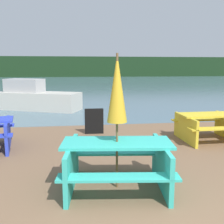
% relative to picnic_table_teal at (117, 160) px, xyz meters
% --- Properties ---
extents(water, '(60.00, 50.00, 0.00)m').
position_rel_picnic_table_teal_xyz_m(water, '(0.33, 29.72, -0.47)').
color(water, slate).
rests_on(water, ground_plane).
extents(far_treeline, '(80.00, 1.60, 4.00)m').
position_rel_picnic_table_teal_xyz_m(far_treeline, '(0.33, 49.72, 1.54)').
color(far_treeline, '#193319').
rests_on(far_treeline, water).
extents(picnic_table_teal, '(1.90, 1.57, 0.78)m').
position_rel_picnic_table_teal_xyz_m(picnic_table_teal, '(0.00, 0.00, 0.00)').
color(picnic_table_teal, '#33B7A8').
rests_on(picnic_table_teal, ground_plane).
extents(picnic_table_yellow, '(1.57, 1.40, 0.72)m').
position_rel_picnic_table_teal_xyz_m(picnic_table_yellow, '(2.85, 2.46, -0.02)').
color(picnic_table_yellow, yellow).
rests_on(picnic_table_yellow, ground_plane).
extents(umbrella_gold, '(0.32, 0.32, 2.17)m').
position_rel_picnic_table_teal_xyz_m(umbrella_gold, '(0.00, 0.00, 1.16)').
color(umbrella_gold, brown).
rests_on(umbrella_gold, ground_plane).
extents(boat, '(4.05, 2.67, 1.41)m').
position_rel_picnic_table_teal_xyz_m(boat, '(-2.52, 8.40, 0.07)').
color(boat, beige).
rests_on(boat, water).
extents(signboard, '(0.55, 0.08, 0.75)m').
position_rel_picnic_table_teal_xyz_m(signboard, '(-0.14, 3.57, -0.09)').
color(signboard, black).
rests_on(signboard, ground_plane).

